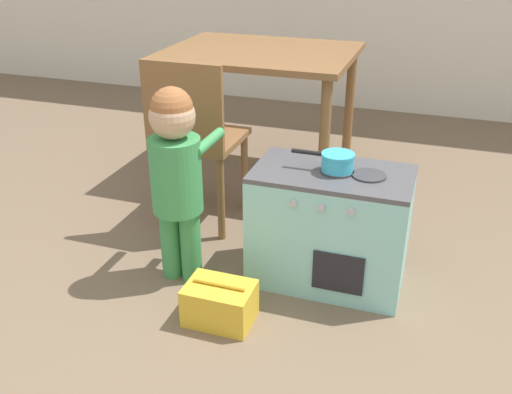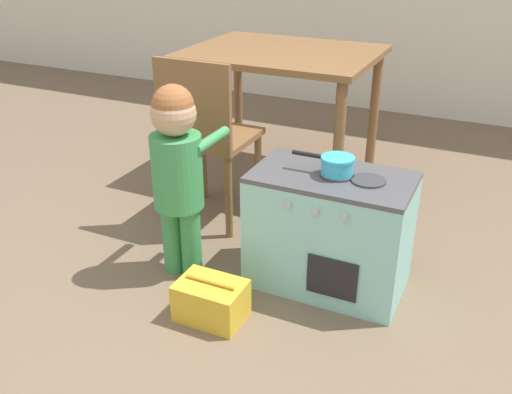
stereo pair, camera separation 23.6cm
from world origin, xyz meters
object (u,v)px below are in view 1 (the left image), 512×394
Objects in this scene: play_kitchen at (329,227)px; toy_pot at (337,161)px; child_figure at (176,165)px; toy_basket at (220,303)px; dining_chair_near at (195,137)px; dining_table at (260,68)px.

toy_pot reaches higher than play_kitchen.
toy_pot is at bearing 17.01° from child_figure.
play_kitchen is 0.75× the size of child_figure.
toy_basket is (-0.33, -0.42, -0.17)m from play_kitchen.
play_kitchen reaches higher than toy_basket.
toy_basket is 0.30× the size of dining_chair_near.
toy_basket is at bearing -128.16° from play_kitchen.
play_kitchen is at bearing 17.29° from child_figure.
toy_basket is (-0.34, -0.42, -0.48)m from toy_pot.
child_figure is (-0.60, -0.19, 0.27)m from play_kitchen.
dining_chair_near is (-0.09, -0.72, -0.18)m from dining_table.
dining_table is at bearing 91.71° from child_figure.
dining_chair_near is (-0.73, 0.27, 0.22)m from play_kitchen.
dining_chair_near reaches higher than play_kitchen.
toy_basket is at bearing -77.78° from dining_table.
toy_pot is at bearing -20.31° from dining_chair_near.
dining_table reaches higher than play_kitchen.
play_kitchen is at bearing 51.84° from toy_basket.
child_figure is at bearing -162.99° from toy_pot.
dining_chair_near is at bearing -97.18° from dining_table.
child_figure is at bearing -74.78° from dining_chair_near.
toy_pot is 0.24× the size of dining_table.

